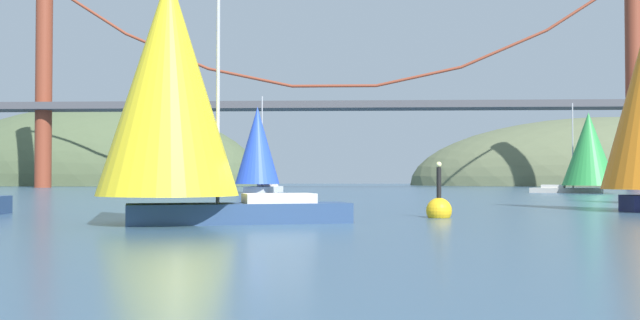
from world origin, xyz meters
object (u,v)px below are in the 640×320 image
Objects in this scene: sailboat_yellow_sail at (173,91)px; channel_buoy at (439,209)px; sailboat_green_sail at (588,150)px; sailboat_blue_spinnaker at (258,148)px.

sailboat_yellow_sail is 3.80× the size of channel_buoy.
sailboat_yellow_sail is 63.64m from sailboat_green_sail.
sailboat_blue_spinnaker is (-36.48, -1.05, 0.25)m from sailboat_green_sail.
sailboat_green_sail is 36.50m from sailboat_blue_spinnaker.
sailboat_yellow_sail is 1.00× the size of sailboat_green_sail.
sailboat_blue_spinnaker reaches higher than sailboat_green_sail.
sailboat_blue_spinnaker is at bearing -178.35° from sailboat_green_sail.
sailboat_yellow_sail is at bearing -120.93° from sailboat_green_sail.
sailboat_green_sail is at bearing 1.65° from sailboat_blue_spinnaker.
sailboat_yellow_sail is 0.92× the size of sailboat_blue_spinnaker.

